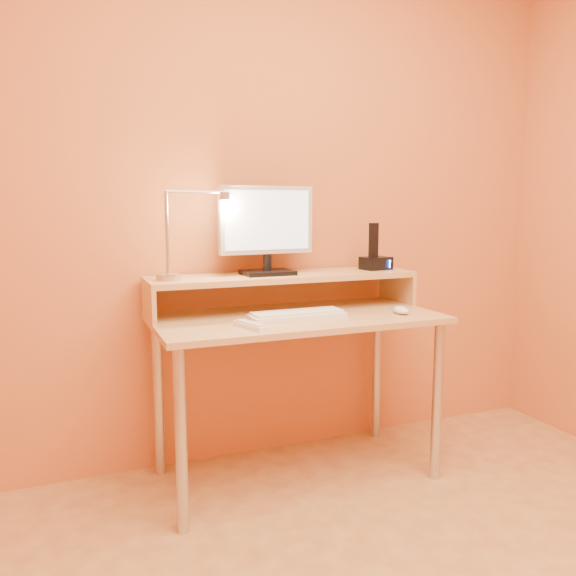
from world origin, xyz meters
name	(u,v)px	position (x,y,z in m)	size (l,w,h in m)	color
wall_back	(270,190)	(0.00, 1.50, 1.25)	(3.00, 0.04, 2.50)	#C76D37
desk_leg_fl	(181,441)	(-0.55, 0.93, 0.35)	(0.04, 0.04, 0.69)	#BABABB
desk_leg_fr	(437,402)	(0.55, 0.93, 0.35)	(0.04, 0.04, 0.69)	#BABABB
desk_leg_bl	(158,398)	(-0.55, 1.43, 0.35)	(0.04, 0.04, 0.69)	#BABABB
desk_leg_br	(377,371)	(0.55, 1.43, 0.35)	(0.04, 0.04, 0.69)	#BABABB
desk_lower	(296,318)	(0.00, 1.18, 0.71)	(1.20, 0.60, 0.03)	tan
shelf_riser_left	(149,303)	(-0.59, 1.33, 0.79)	(0.02, 0.30, 0.14)	tan
shelf_riser_right	(397,287)	(0.59, 1.33, 0.79)	(0.02, 0.30, 0.14)	tan
desk_shelf	(283,277)	(0.00, 1.33, 0.87)	(1.20, 0.30, 0.03)	tan
monitor_foot	(267,273)	(-0.08, 1.33, 0.89)	(0.22, 0.16, 0.02)	black
monitor_neck	(267,263)	(-0.08, 1.33, 0.93)	(0.04, 0.04, 0.07)	black
monitor_panel	(266,220)	(-0.08, 1.34, 1.12)	(0.43, 0.04, 0.29)	silver
monitor_back	(265,220)	(-0.08, 1.36, 1.12)	(0.39, 0.01, 0.25)	black
monitor_screen	(268,220)	(-0.08, 1.32, 1.12)	(0.39, 0.00, 0.25)	silver
lamp_base	(168,277)	(-0.51, 1.30, 0.89)	(0.10, 0.10, 0.03)	#BABABB
lamp_post	(167,233)	(-0.51, 1.30, 1.07)	(0.01, 0.01, 0.33)	#BABABB
lamp_arm	(196,192)	(-0.39, 1.30, 1.24)	(0.01, 0.01, 0.24)	#BABABB
lamp_head	(224,196)	(-0.27, 1.30, 1.22)	(0.04, 0.04, 0.03)	#BABABB
lamp_bulb	(225,200)	(-0.27, 1.30, 1.20)	(0.03, 0.03, 0.00)	#FFEAC6
phone_dock	(376,263)	(0.47, 1.33, 0.91)	(0.13, 0.10, 0.06)	black
phone_handset	(374,240)	(0.46, 1.33, 1.02)	(0.04, 0.03, 0.16)	black
phone_led	(390,264)	(0.52, 1.28, 0.91)	(0.01, 0.00, 0.04)	#1B71F8
keyboard	(297,316)	(-0.03, 1.11, 0.73)	(0.40, 0.13, 0.02)	silver
mouse	(401,310)	(0.43, 1.04, 0.74)	(0.06, 0.10, 0.03)	white
remote_control	(251,326)	(-0.26, 1.00, 0.73)	(0.05, 0.17, 0.02)	silver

